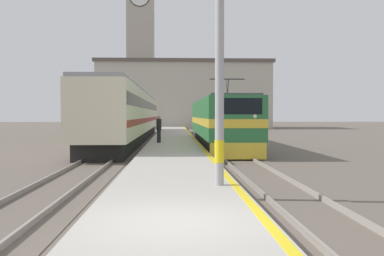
% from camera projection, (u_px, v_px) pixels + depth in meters
% --- Properties ---
extents(ground_plane, '(200.00, 200.00, 0.00)m').
position_uv_depth(ground_plane, '(174.00, 141.00, 37.83)').
color(ground_plane, '#60564C').
extents(platform, '(3.47, 140.00, 0.40)m').
position_uv_depth(platform, '(174.00, 143.00, 32.83)').
color(platform, '#ADA89E').
rests_on(platform, ground).
extents(rail_track_near, '(2.83, 140.00, 0.16)m').
position_uv_depth(rail_track_near, '(216.00, 145.00, 32.97)').
color(rail_track_near, '#60564C').
rests_on(rail_track_near, ground).
extents(rail_track_far, '(2.84, 140.00, 0.16)m').
position_uv_depth(rail_track_far, '(124.00, 145.00, 32.68)').
color(rail_track_far, '#60564C').
rests_on(rail_track_far, ground).
extents(locomotive_train, '(2.92, 18.58, 4.38)m').
position_uv_depth(locomotive_train, '(219.00, 122.00, 30.91)').
color(locomotive_train, black).
rests_on(locomotive_train, ground).
extents(passenger_train, '(2.92, 37.84, 4.18)m').
position_uv_depth(passenger_train, '(132.00, 115.00, 39.02)').
color(passenger_train, black).
rests_on(passenger_train, ground).
extents(catenary_mast, '(2.24, 0.26, 7.23)m').
position_uv_depth(catenary_mast, '(223.00, 49.00, 11.81)').
color(catenary_mast, '#9E9EA3').
rests_on(catenary_mast, platform).
extents(person_on_platform, '(0.34, 0.34, 1.82)m').
position_uv_depth(person_on_platform, '(159.00, 128.00, 29.77)').
color(person_on_platform, '#23232D').
rests_on(person_on_platform, platform).
extents(clock_tower, '(5.97, 5.97, 30.73)m').
position_uv_depth(clock_tower, '(141.00, 37.00, 81.47)').
color(clock_tower, '#ADA393').
rests_on(clock_tower, ground).
extents(station_building, '(28.16, 8.89, 10.93)m').
position_uv_depth(station_building, '(184.00, 95.00, 73.26)').
color(station_building, '#B7B2A3').
rests_on(station_building, ground).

